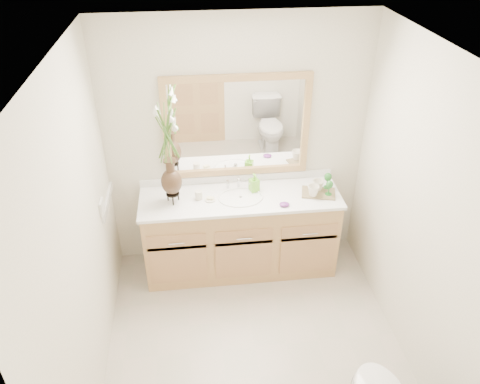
{
  "coord_description": "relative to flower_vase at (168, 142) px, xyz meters",
  "views": [
    {
      "loc": [
        -0.42,
        -2.53,
        3.18
      ],
      "look_at": [
        -0.05,
        0.65,
        1.12
      ],
      "focal_mm": 35.0,
      "sensor_mm": 36.0,
      "label": 1
    }
  ],
  "objects": [
    {
      "name": "floor",
      "position": [
        0.61,
        -1.0,
        -1.43
      ],
      "size": [
        2.6,
        2.6,
        0.0
      ],
      "primitive_type": "plane",
      "color": "#B9B19E",
      "rests_on": "ground"
    },
    {
      "name": "ceiling",
      "position": [
        0.61,
        -1.0,
        0.97
      ],
      "size": [
        2.4,
        2.6,
        0.02
      ],
      "primitive_type": "cube",
      "color": "white",
      "rests_on": "wall_back"
    },
    {
      "name": "mug_left",
      "position": [
        1.27,
        -0.06,
        -0.53
      ],
      "size": [
        0.13,
        0.12,
        0.11
      ],
      "primitive_type": "imported",
      "rotation": [
        0.0,
        0.0,
        0.23
      ],
      "color": "silver",
      "rests_on": "tray"
    },
    {
      "name": "flower_vase",
      "position": [
        0.0,
        0.0,
        0.0
      ],
      "size": [
        0.22,
        0.22,
        0.89
      ],
      "rotation": [
        0.0,
        0.0,
        0.08
      ],
      "color": "black",
      "rests_on": "counter"
    },
    {
      "name": "wall_left",
      "position": [
        -0.59,
        -1.0,
        -0.23
      ],
      "size": [
        0.02,
        2.6,
        2.4
      ],
      "primitive_type": "cube",
      "color": "beige",
      "rests_on": "floor"
    },
    {
      "name": "mug_right",
      "position": [
        1.33,
        0.02,
        -0.53
      ],
      "size": [
        0.14,
        0.14,
        0.1
      ],
      "primitive_type": "imported",
      "rotation": [
        0.0,
        0.0,
        0.64
      ],
      "color": "silver",
      "rests_on": "tray"
    },
    {
      "name": "wall_right",
      "position": [
        1.81,
        -1.0,
        -0.23
      ],
      "size": [
        0.02,
        2.6,
        2.4
      ],
      "primitive_type": "cube",
      "color": "beige",
      "rests_on": "floor"
    },
    {
      "name": "counter",
      "position": [
        0.61,
        0.01,
        -0.62
      ],
      "size": [
        1.84,
        0.57,
        0.03
      ],
      "primitive_type": "cube",
      "color": "white",
      "rests_on": "vanity"
    },
    {
      "name": "purple_dish",
      "position": [
        0.98,
        -0.18,
        -0.58
      ],
      "size": [
        0.11,
        0.1,
        0.03
      ],
      "primitive_type": "ellipsoid",
      "rotation": [
        0.0,
        0.0,
        -0.35
      ],
      "color": "#682879",
      "rests_on": "counter"
    },
    {
      "name": "sink",
      "position": [
        0.61,
        -0.0,
        -0.66
      ],
      "size": [
        0.38,
        0.34,
        0.23
      ],
      "color": "white",
      "rests_on": "counter"
    },
    {
      "name": "wall_back",
      "position": [
        0.61,
        0.3,
        -0.23
      ],
      "size": [
        2.4,
        0.02,
        2.4
      ],
      "primitive_type": "cube",
      "color": "beige",
      "rests_on": "floor"
    },
    {
      "name": "goblet_front",
      "position": [
        1.41,
        -0.07,
        -0.49
      ],
      "size": [
        0.06,
        0.06,
        0.14
      ],
      "color": "#277629",
      "rests_on": "tray"
    },
    {
      "name": "soap_dish",
      "position": [
        0.33,
        -0.01,
        -0.59
      ],
      "size": [
        0.1,
        0.1,
        0.03
      ],
      "color": "silver",
      "rests_on": "counter"
    },
    {
      "name": "vanity",
      "position": [
        0.61,
        0.01,
        -1.03
      ],
      "size": [
        1.8,
        0.55,
        0.8
      ],
      "color": "tan",
      "rests_on": "floor"
    },
    {
      "name": "mirror",
      "position": [
        0.61,
        0.28,
        -0.03
      ],
      "size": [
        1.32,
        0.04,
        0.97
      ],
      "color": "white",
      "rests_on": "wall_back"
    },
    {
      "name": "soap_bottle",
      "position": [
        0.75,
        0.1,
        -0.52
      ],
      "size": [
        0.09,
        0.09,
        0.16
      ],
      "primitive_type": "imported",
      "rotation": [
        0.0,
        0.0,
        0.32
      ],
      "color": "#6CC42E",
      "rests_on": "counter"
    },
    {
      "name": "switch_plate",
      "position": [
        -0.58,
        -0.24,
        -0.45
      ],
      "size": [
        0.02,
        0.12,
        0.12
      ],
      "primitive_type": "cube",
      "color": "white",
      "rests_on": "wall_left"
    },
    {
      "name": "goblet_back",
      "position": [
        1.43,
        0.05,
        -0.48
      ],
      "size": [
        0.07,
        0.07,
        0.16
      ],
      "color": "#277629",
      "rests_on": "tray"
    },
    {
      "name": "tray",
      "position": [
        1.33,
        -0.02,
        -0.59
      ],
      "size": [
        0.34,
        0.27,
        0.02
      ],
      "primitive_type": "cube",
      "rotation": [
        0.0,
        0.0,
        -0.25
      ],
      "color": "brown",
      "rests_on": "counter"
    },
    {
      "name": "tumbler",
      "position": [
        0.23,
        0.02,
        -0.56
      ],
      "size": [
        0.06,
        0.06,
        0.08
      ],
      "primitive_type": "cylinder",
      "color": "silver",
      "rests_on": "counter"
    }
  ]
}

